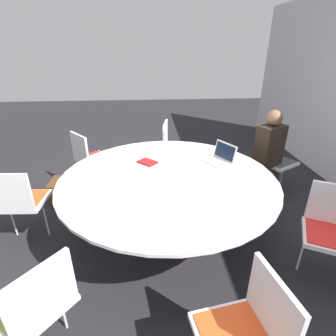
# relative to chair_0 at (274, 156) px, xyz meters

# --- Properties ---
(ground_plane) EXTENTS (16.00, 16.00, 0.00)m
(ground_plane) POSITION_rel_chair_0_xyz_m (0.92, -1.58, -0.52)
(ground_plane) COLOR black
(conference_table) EXTENTS (2.22, 2.22, 0.73)m
(conference_table) POSITION_rel_chair_0_xyz_m (0.92, -1.58, 0.12)
(conference_table) COLOR #333333
(conference_table) RESTS_ON ground_plane
(chair_0) EXTENTS (0.58, 0.59, 0.87)m
(chair_0) POSITION_rel_chair_0_xyz_m (0.00, 0.00, 0.00)
(chair_0) COLOR white
(chair_0) RESTS_ON ground_plane
(chair_1) EXTENTS (0.51, 0.49, 0.87)m
(chair_1) POSITION_rel_chair_0_xyz_m (-0.60, -1.38, 0.00)
(chair_1) COLOR white
(chair_1) RESTS_ON ground_plane
(chair_2) EXTENTS (0.61, 0.60, 0.87)m
(chair_2) POSITION_rel_chair_0_xyz_m (-0.21, -2.62, 0.00)
(chair_2) COLOR white
(chair_2) RESTS_ON ground_plane
(chair_3) EXTENTS (0.44, 0.46, 0.87)m
(chair_3) POSITION_rel_chair_0_xyz_m (0.90, -3.11, 0.00)
(chair_3) COLOR white
(chair_3) RESTS_ON ground_plane
(chair_4) EXTENTS (0.61, 0.60, 0.87)m
(chair_4) POSITION_rel_chair_0_xyz_m (2.15, -2.50, 0.00)
(chair_4) COLOR white
(chair_4) RESTS_ON ground_plane
(chair_5) EXTENTS (0.51, 0.49, 0.87)m
(chair_5) POSITION_rel_chair_0_xyz_m (2.42, -1.25, 0.00)
(chair_5) COLOR white
(chair_5) RESTS_ON ground_plane
(chair_6) EXTENTS (0.58, 0.59, 0.87)m
(chair_6) POSITION_rel_chair_0_xyz_m (1.58, -0.20, 0.00)
(chair_6) COLOR white
(chair_6) RESTS_ON ground_plane
(person_0) EXTENTS (0.36, 0.42, 1.22)m
(person_0) POSITION_rel_chair_0_xyz_m (0.19, -0.17, 0.19)
(person_0) COLOR #2D2319
(person_0) RESTS_ON ground_plane
(laptop) EXTENTS (0.40, 0.38, 0.21)m
(laptop) POSITION_rel_chair_0_xyz_m (0.58, -0.95, 0.25)
(laptop) COLOR silver
(laptop) RESTS_ON conference_table
(spiral_notebook) EXTENTS (0.25, 0.26, 0.02)m
(spiral_notebook) POSITION_rel_chair_0_xyz_m (0.56, -1.79, 0.21)
(spiral_notebook) COLOR maroon
(spiral_notebook) RESTS_ON conference_table
(handbag) EXTENTS (0.36, 0.16, 0.28)m
(handbag) POSITION_rel_chair_0_xyz_m (0.07, -3.05, -0.38)
(handbag) COLOR #513319
(handbag) RESTS_ON ground_plane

